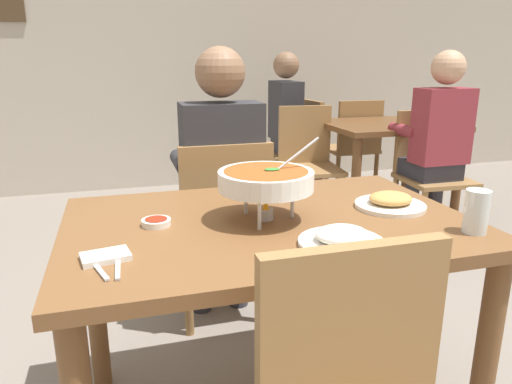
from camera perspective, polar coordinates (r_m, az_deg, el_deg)
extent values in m
cube|color=#BCB2A3|center=(4.82, -11.60, 18.47)|extent=(10.00, 0.10, 3.00)
cube|color=brown|center=(1.52, 1.59, -4.03)|extent=(1.28, 0.85, 0.04)
cylinder|color=brown|center=(1.68, 25.93, -18.18)|extent=(0.07, 0.07, 0.72)
cylinder|color=brown|center=(1.95, -18.85, -12.48)|extent=(0.07, 0.07, 0.72)
cylinder|color=brown|center=(2.20, 13.17, -8.71)|extent=(0.07, 0.07, 0.72)
cube|color=olive|center=(2.36, -4.48, -4.62)|extent=(0.44, 0.44, 0.03)
cube|color=olive|center=(2.10, -3.49, -0.32)|extent=(0.42, 0.04, 0.45)
cylinder|color=olive|center=(2.65, -1.18, -7.39)|extent=(0.04, 0.04, 0.42)
cylinder|color=olive|center=(2.59, -9.41, -8.23)|extent=(0.04, 0.04, 0.42)
cylinder|color=olive|center=(2.32, 1.31, -10.96)|extent=(0.04, 0.04, 0.42)
cylinder|color=olive|center=(2.25, -8.17, -12.08)|extent=(0.04, 0.04, 0.42)
cylinder|color=#2D2D38|center=(2.48, -2.18, -8.80)|extent=(0.10, 0.10, 0.45)
cylinder|color=#2D2D38|center=(2.44, -6.80, -9.29)|extent=(0.10, 0.10, 0.45)
cube|color=#2D2D38|center=(2.31, -4.42, -3.05)|extent=(0.32, 0.32, 0.12)
cube|color=#2D2D33|center=(2.16, -4.15, 4.09)|extent=(0.36, 0.20, 0.50)
sphere|color=#846047|center=(2.11, -4.36, 14.24)|extent=(0.22, 0.22, 0.22)
cylinder|color=#2D2D33|center=(2.39, -1.39, 4.09)|extent=(0.08, 0.28, 0.08)
cylinder|color=#2D2D33|center=(2.33, -9.02, 3.59)|extent=(0.08, 0.28, 0.08)
cube|color=olive|center=(1.07, 11.46, -17.52)|extent=(0.42, 0.04, 0.45)
cylinder|color=silver|center=(1.52, 4.46, -1.30)|extent=(0.01, 0.01, 0.10)
cylinder|color=silver|center=(1.55, -1.23, -0.90)|extent=(0.01, 0.01, 0.10)
cylinder|color=silver|center=(1.41, 0.42, -2.66)|extent=(0.01, 0.01, 0.10)
torus|color=silver|center=(1.48, 1.23, 0.26)|extent=(0.21, 0.21, 0.01)
cylinder|color=#B2B2B7|center=(1.50, 1.21, -2.75)|extent=(0.05, 0.05, 0.04)
cone|color=orange|center=(1.49, 1.22, -1.59)|extent=(0.02, 0.02, 0.04)
cylinder|color=white|center=(1.47, 1.24, 1.39)|extent=(0.30, 0.30, 0.06)
cylinder|color=#994C1E|center=(1.46, 1.25, 2.34)|extent=(0.26, 0.26, 0.01)
ellipsoid|color=#388433|center=(1.47, 1.99, 2.73)|extent=(0.05, 0.03, 0.01)
cylinder|color=silver|center=(1.50, 4.31, 4.03)|extent=(0.18, 0.01, 0.13)
cylinder|color=white|center=(1.32, 10.29, -6.10)|extent=(0.24, 0.24, 0.01)
ellipsoid|color=white|center=(1.32, 10.35, -5.07)|extent=(0.15, 0.13, 0.04)
cylinder|color=white|center=(1.69, 15.79, -1.54)|extent=(0.24, 0.24, 0.01)
ellipsoid|color=tan|center=(1.69, 15.86, -0.71)|extent=(0.15, 0.13, 0.04)
cylinder|color=white|center=(1.49, -11.95, -3.62)|extent=(0.09, 0.09, 0.02)
cylinder|color=maroon|center=(1.48, -11.97, -3.29)|extent=(0.07, 0.07, 0.01)
cube|color=white|center=(1.28, -17.71, -7.44)|extent=(0.13, 0.10, 0.02)
cube|color=silver|center=(1.24, -18.66, -8.57)|extent=(0.06, 0.17, 0.01)
cube|color=silver|center=(1.23, -16.33, -8.41)|extent=(0.02, 0.17, 0.01)
cylinder|color=silver|center=(1.52, 25.07, -2.16)|extent=(0.07, 0.07, 0.13)
cylinder|color=#4C331E|center=(1.53, 24.98, -2.87)|extent=(0.06, 0.06, 0.08)
cube|color=brown|center=(3.93, 15.63, 7.76)|extent=(1.00, 0.80, 0.04)
cylinder|color=brown|center=(3.50, 11.92, 0.67)|extent=(0.07, 0.07, 0.72)
cylinder|color=brown|center=(3.98, 23.18, 1.56)|extent=(0.07, 0.07, 0.72)
cylinder|color=brown|center=(4.09, 7.48, 3.08)|extent=(0.07, 0.07, 0.72)
cylinder|color=brown|center=(4.51, 17.80, 3.65)|extent=(0.07, 0.07, 0.72)
cube|color=olive|center=(4.24, 4.05, 4.64)|extent=(0.48, 0.48, 0.03)
cube|color=olive|center=(4.28, 6.56, 7.96)|extent=(0.08, 0.42, 0.45)
cylinder|color=olive|center=(4.38, 0.68, 2.04)|extent=(0.04, 0.04, 0.42)
cylinder|color=olive|center=(4.04, 2.69, 0.84)|extent=(0.04, 0.04, 0.42)
cylinder|color=olive|center=(4.53, 5.15, 2.45)|extent=(0.04, 0.04, 0.42)
cylinder|color=olive|center=(4.20, 7.43, 1.32)|extent=(0.04, 0.04, 0.42)
cube|color=olive|center=(3.53, 20.79, 1.36)|extent=(0.47, 0.47, 0.03)
cube|color=olive|center=(3.65, 19.46, 5.79)|extent=(0.42, 0.07, 0.45)
cylinder|color=olive|center=(3.34, 19.45, -3.34)|extent=(0.04, 0.04, 0.42)
cylinder|color=olive|center=(3.56, 24.66, -2.77)|extent=(0.04, 0.04, 0.42)
cylinder|color=olive|center=(3.65, 16.34, -1.46)|extent=(0.04, 0.04, 0.42)
cylinder|color=olive|center=(3.85, 21.30, -1.04)|extent=(0.04, 0.04, 0.42)
cube|color=olive|center=(3.64, 6.64, 2.71)|extent=(0.48, 0.48, 0.03)
cube|color=olive|center=(3.78, 5.89, 6.93)|extent=(0.42, 0.08, 0.45)
cylinder|color=olive|center=(3.47, 4.41, -1.73)|extent=(0.04, 0.04, 0.42)
cylinder|color=olive|center=(3.58, 10.30, -1.38)|extent=(0.04, 0.04, 0.42)
cylinder|color=olive|center=(3.83, 3.00, -0.03)|extent=(0.04, 0.04, 0.42)
cylinder|color=olive|center=(3.93, 8.40, 0.23)|extent=(0.04, 0.04, 0.42)
cube|color=olive|center=(4.53, 11.17, 5.12)|extent=(0.45, 0.45, 0.03)
cube|color=olive|center=(4.31, 12.49, 7.75)|extent=(0.42, 0.05, 0.45)
cylinder|color=olive|center=(4.82, 12.10, 2.98)|extent=(0.04, 0.04, 0.42)
cylinder|color=olive|center=(4.67, 7.92, 2.76)|extent=(0.04, 0.04, 0.42)
cylinder|color=olive|center=(4.50, 14.24, 1.91)|extent=(0.04, 0.04, 0.42)
cylinder|color=olive|center=(4.33, 9.82, 1.64)|extent=(0.04, 0.04, 0.42)
cylinder|color=#2D2D38|center=(4.18, 5.44, 1.52)|extent=(0.10, 0.10, 0.45)
cylinder|color=#2D2D38|center=(4.36, 4.48, 2.14)|extent=(0.10, 0.10, 0.45)
cube|color=#2D2D38|center=(4.20, 4.53, 5.58)|extent=(0.32, 0.32, 0.12)
cube|color=#2D2D33|center=(4.13, 3.57, 9.76)|extent=(0.20, 0.36, 0.50)
sphere|color=#846047|center=(4.10, 3.67, 15.05)|extent=(0.22, 0.22, 0.22)
cylinder|color=#2D2D33|center=(4.06, 7.02, 8.86)|extent=(0.28, 0.08, 0.08)
cylinder|color=#2D2D33|center=(4.35, 5.35, 9.38)|extent=(0.28, 0.08, 0.08)
cylinder|color=#2D2D38|center=(3.69, 20.74, -1.45)|extent=(0.10, 0.10, 0.45)
cylinder|color=#2D2D38|center=(3.57, 18.16, -1.74)|extent=(0.10, 0.10, 0.45)
cube|color=#2D2D38|center=(3.53, 20.27, 2.64)|extent=(0.32, 0.32, 0.12)
cube|color=maroon|center=(3.41, 21.56, 7.40)|extent=(0.36, 0.20, 0.50)
sphere|color=tan|center=(3.38, 22.22, 13.76)|extent=(0.22, 0.22, 0.22)
cylinder|color=maroon|center=(3.67, 21.59, 7.14)|extent=(0.08, 0.28, 0.08)
cylinder|color=maroon|center=(3.49, 17.38, 7.12)|extent=(0.08, 0.28, 0.08)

